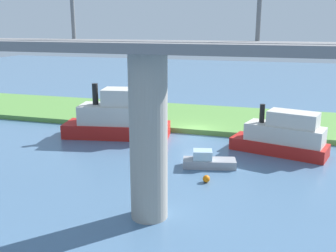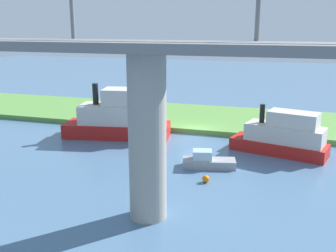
{
  "view_description": "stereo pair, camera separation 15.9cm",
  "coord_description": "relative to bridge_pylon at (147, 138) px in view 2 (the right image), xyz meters",
  "views": [
    {
      "loc": [
        -8.17,
        36.09,
        10.41
      ],
      "look_at": [
        1.19,
        5.0,
        2.0
      ],
      "focal_mm": 42.32,
      "sensor_mm": 36.0,
      "label": 1
    },
    {
      "loc": [
        -8.32,
        36.05,
        10.41
      ],
      "look_at": [
        1.19,
        5.0,
        2.0
      ],
      "focal_mm": 42.32,
      "sensor_mm": 36.0,
      "label": 2
    }
  ],
  "objects": [
    {
      "name": "motorboat_white",
      "position": [
        -1.57,
        -8.66,
        -4.06
      ],
      "size": [
        4.12,
        2.24,
        1.3
      ],
      "color": "#99999E",
      "rests_on": "ground"
    },
    {
      "name": "grassy_bank",
      "position": [
        1.38,
        -23.14,
        -4.28
      ],
      "size": [
        80.0,
        12.0,
        0.5
      ],
      "primitive_type": "cube",
      "color": "#5B9342",
      "rests_on": "ground"
    },
    {
      "name": "bridge_span",
      "position": [
        -0.0,
        -0.01,
        5.02
      ],
      "size": [
        73.36,
        4.3,
        3.25
      ],
      "color": "slate",
      "rests_on": "bridge_pylon"
    },
    {
      "name": "person_on_bank",
      "position": [
        5.22,
        -19.33,
        -3.33
      ],
      "size": [
        0.5,
        0.5,
        1.39
      ],
      "color": "#2D334C",
      "rests_on": "grassy_bank"
    },
    {
      "name": "ground_plane",
      "position": [
        1.38,
        -17.14,
        -4.53
      ],
      "size": [
        160.0,
        160.0,
        0.0
      ],
      "primitive_type": "plane",
      "color": "#4C7093"
    },
    {
      "name": "mooring_post",
      "position": [
        10.69,
        -17.98,
        -3.58
      ],
      "size": [
        0.2,
        0.2,
        0.9
      ],
      "primitive_type": "cylinder",
      "color": "brown",
      "rests_on": "grassy_bank"
    },
    {
      "name": "bridge_pylon",
      "position": [
        0.0,
        0.0,
        0.0
      ],
      "size": [
        2.03,
        2.03,
        9.06
      ],
      "primitive_type": "cylinder",
      "color": "#9E998E",
      "rests_on": "ground"
    },
    {
      "name": "marker_buoy",
      "position": [
        -2.07,
        -5.71,
        -4.28
      ],
      "size": [
        0.5,
        0.5,
        0.5
      ],
      "primitive_type": "sphere",
      "color": "orange",
      "rests_on": "ground"
    },
    {
      "name": "riverboat_paddlewheel",
      "position": [
        7.96,
        -14.41,
        -2.66
      ],
      "size": [
        10.28,
        4.99,
        5.04
      ],
      "color": "red",
      "rests_on": "ground"
    },
    {
      "name": "motorboat_red",
      "position": [
        -6.79,
        -13.63,
        -3.07
      ],
      "size": [
        8.13,
        4.46,
        3.95
      ],
      "color": "red",
      "rests_on": "ground"
    }
  ]
}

